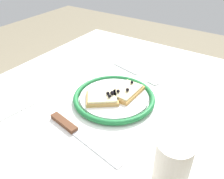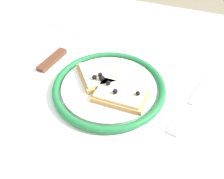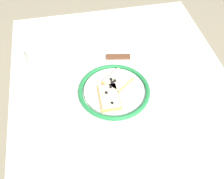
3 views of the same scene
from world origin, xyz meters
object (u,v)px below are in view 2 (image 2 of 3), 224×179
at_px(plate, 109,88).
at_px(dining_table, 112,112).
at_px(pizza_slice_near, 98,75).
at_px(fork, 192,102).
at_px(napkin, 76,18).
at_px(pizza_slice_far, 120,95).
at_px(knife, 43,68).

bearing_deg(plate, dining_table, -79.91).
height_order(pizza_slice_near, fork, pizza_slice_near).
bearing_deg(napkin, pizza_slice_far, 129.75).
height_order(pizza_slice_far, knife, pizza_slice_far).
xyz_separation_m(pizza_slice_far, fork, (-0.14, -0.05, -0.02)).
bearing_deg(pizza_slice_near, napkin, -55.11).
bearing_deg(pizza_slice_near, dining_table, -149.19).
xyz_separation_m(pizza_slice_near, knife, (0.13, 0.00, -0.02)).
xyz_separation_m(dining_table, fork, (-0.18, 0.01, 0.11)).
distance_m(pizza_slice_near, knife, 0.13).
height_order(pizza_slice_near, knife, pizza_slice_near).
bearing_deg(pizza_slice_near, fork, -178.33).
relative_size(pizza_slice_far, napkin, 0.87).
distance_m(plate, napkin, 0.31).
bearing_deg(fork, pizza_slice_near, 1.67).
bearing_deg(pizza_slice_far, fork, -161.07).
bearing_deg(knife, pizza_slice_far, 169.03).
bearing_deg(knife, napkin, -83.60).
bearing_deg(dining_table, napkin, -48.85).
bearing_deg(knife, dining_table, -173.37).
height_order(fork, napkin, same).
relative_size(dining_table, pizza_slice_far, 8.77).
height_order(dining_table, pizza_slice_near, pizza_slice_near).
xyz_separation_m(pizza_slice_near, pizza_slice_far, (-0.07, 0.04, -0.00)).
bearing_deg(fork, dining_table, -3.23).
distance_m(dining_table, fork, 0.21).
relative_size(pizza_slice_near, knife, 0.48).
relative_size(plate, napkin, 1.95).
bearing_deg(plate, napkin, -52.12).
relative_size(dining_table, knife, 3.89).
relative_size(pizza_slice_far, knife, 0.44).
bearing_deg(dining_table, pizza_slice_far, 123.97).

